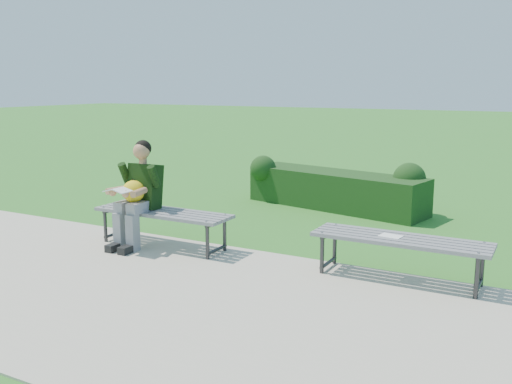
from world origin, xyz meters
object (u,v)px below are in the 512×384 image
hedge (336,188)px  bench_right (400,243)px  bench_left (163,215)px  seated_boy (138,191)px  paper_sheet (391,236)px

hedge → bench_right: bearing=-59.1°
bench_left → seated_boy: 0.44m
bench_right → seated_boy: seated_boy is taller
hedge → seated_boy: 3.61m
bench_right → seated_boy: 3.24m
bench_left → paper_sheet: (2.81, 0.16, 0.06)m
bench_right → seated_boy: bearing=-175.3°
bench_left → bench_right: same height
paper_sheet → hedge: bearing=119.5°
bench_left → bench_right: (2.91, 0.16, 0.00)m
hedge → bench_left: 3.40m
hedge → paper_sheet: (1.73, -3.05, 0.14)m
hedge → bench_right: hedge is taller
hedge → paper_sheet: bearing=-60.5°
hedge → bench_right: (1.83, -3.05, 0.08)m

